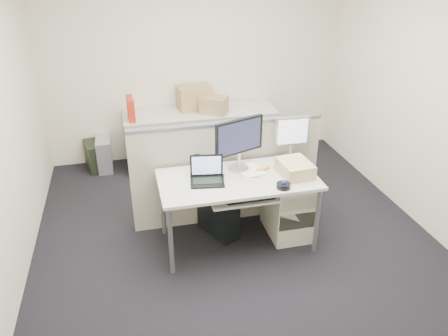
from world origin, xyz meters
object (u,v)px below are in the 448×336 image
object	(u,v)px
monitor_main	(239,145)
laptop	(207,172)
desk_phone	(295,165)
desk	(238,184)

from	to	relation	value
monitor_main	laptop	size ratio (longest dim) A/B	1.69
laptop	desk_phone	size ratio (longest dim) A/B	1.50
monitor_main	desk	bearing A→B (deg)	-127.51
desk	monitor_main	xyz separation A→B (m)	(0.06, 0.18, 0.33)
laptop	desk_phone	xyz separation A→B (m)	(0.90, 0.10, -0.08)
desk_phone	laptop	bearing A→B (deg)	-179.01
monitor_main	desk_phone	distance (m)	0.60
monitor_main	desk_phone	world-z (taller)	monitor_main
desk	monitor_main	size ratio (longest dim) A/B	2.87
desk_phone	monitor_main	bearing A→B (deg)	164.24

